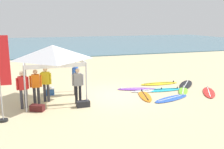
{
  "coord_description": "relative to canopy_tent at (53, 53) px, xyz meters",
  "views": [
    {
      "loc": [
        -4.12,
        -12.02,
        3.85
      ],
      "look_at": [
        0.03,
        0.71,
        1.0
      ],
      "focal_mm": 40.1,
      "sensor_mm": 36.0,
      "label": 1
    }
  ],
  "objects": [
    {
      "name": "cooler_box",
      "position": [
        -0.19,
        1.02,
        -2.19
      ],
      "size": [
        0.5,
        0.36,
        0.39
      ],
      "color": "#2D60B7",
      "rests_on": "ground"
    },
    {
      "name": "sea",
      "position": [
        3.13,
        32.63,
        -2.34
      ],
      "size": [
        80.0,
        36.0,
        0.1
      ],
      "primitive_type": "cube",
      "color": "teal",
      "rests_on": "ground"
    },
    {
      "name": "surfboard_purple",
      "position": [
        4.68,
        0.57,
        -2.35
      ],
      "size": [
        2.31,
        1.18,
        0.19
      ],
      "color": "purple",
      "rests_on": "ground"
    },
    {
      "name": "person_red",
      "position": [
        -1.44,
        -0.79,
        -1.4
      ],
      "size": [
        0.53,
        0.3,
        1.71
      ],
      "color": "#383842",
      "rests_on": "ground"
    },
    {
      "name": "person_blue",
      "position": [
        1.16,
        0.65,
        -1.4
      ],
      "size": [
        0.37,
        0.49,
        1.71
      ],
      "color": "#2D2D33",
      "rests_on": "ground"
    },
    {
      "name": "surfboard_lime",
      "position": [
        7.0,
        -0.6,
        -2.35
      ],
      "size": [
        1.47,
        1.77,
        0.19
      ],
      "color": "#7AD12D",
      "rests_on": "ground"
    },
    {
      "name": "surfboard_blue",
      "position": [
        5.63,
        -1.66,
        -2.35
      ],
      "size": [
        2.36,
        1.31,
        0.19
      ],
      "color": "blue",
      "rests_on": "ground"
    },
    {
      "name": "person_orange",
      "position": [
        -0.87,
        -0.56,
        -1.4
      ],
      "size": [
        0.55,
        0.22,
        1.71
      ],
      "color": "#2D2D33",
      "rests_on": "ground"
    },
    {
      "name": "person_yellow",
      "position": [
        -0.4,
        -0.09,
        -1.4
      ],
      "size": [
        0.52,
        0.34,
        1.71
      ],
      "color": "#383842",
      "rests_on": "ground"
    },
    {
      "name": "surfboard_red",
      "position": [
        8.17,
        -1.31,
        -2.35
      ],
      "size": [
        1.78,
        2.21,
        0.19
      ],
      "color": "red",
      "rests_on": "ground"
    },
    {
      "name": "banner_flag",
      "position": [
        -2.08,
        -2.12,
        -0.81
      ],
      "size": [
        0.6,
        0.36,
        3.4
      ],
      "color": "#99999E",
      "rests_on": "ground"
    },
    {
      "name": "canopy_tent",
      "position": [
        0.0,
        0.0,
        0.0
      ],
      "size": [
        2.78,
        2.78,
        2.75
      ],
      "color": "#B7B7BC",
      "rests_on": "ground"
    },
    {
      "name": "surfboard_yellow",
      "position": [
        6.55,
        1.31,
        -2.35
      ],
      "size": [
        2.46,
        0.76,
        0.19
      ],
      "color": "yellow",
      "rests_on": "ground"
    },
    {
      "name": "surfboard_orange",
      "position": [
        4.55,
        -0.78,
        -2.35
      ],
      "size": [
        1.06,
        2.2,
        0.19
      ],
      "color": "orange",
      "rests_on": "ground"
    },
    {
      "name": "surfboard_black",
      "position": [
        7.97,
        0.55,
        -2.35
      ],
      "size": [
        2.17,
        2.32,
        0.19
      ],
      "color": "black",
      "rests_on": "ground"
    },
    {
      "name": "person_grey",
      "position": [
        1.02,
        -0.86,
        -1.4
      ],
      "size": [
        0.54,
        0.28,
        1.71
      ],
      "color": "black",
      "rests_on": "ground"
    },
    {
      "name": "surfboard_cyan",
      "position": [
        5.96,
        -0.07,
        -2.35
      ],
      "size": [
        2.4,
        0.81,
        0.19
      ],
      "color": "#23B2CC",
      "rests_on": "ground"
    },
    {
      "name": "gear_bag_by_pole",
      "position": [
        1.13,
        -1.41,
        -2.25
      ],
      "size": [
        0.61,
        0.34,
        0.28
      ],
      "primitive_type": "cube",
      "rotation": [
        0.0,
        0.0,
        0.03
      ],
      "color": "#232328",
      "rests_on": "ground"
    },
    {
      "name": "gear_bag_near_tent",
      "position": [
        -0.88,
        -1.34,
        -2.25
      ],
      "size": [
        0.68,
        0.56,
        0.28
      ],
      "primitive_type": "cube",
      "rotation": [
        0.0,
        0.0,
        2.67
      ],
      "color": "#4C1919",
      "rests_on": "ground"
    },
    {
      "name": "surfboard_white",
      "position": [
        5.15,
        0.03,
        -2.35
      ],
      "size": [
        2.01,
        0.68,
        0.19
      ],
      "color": "white",
      "rests_on": "ground"
    },
    {
      "name": "ground_plane",
      "position": [
        3.13,
        -0.21,
        -2.39
      ],
      "size": [
        80.0,
        80.0,
        0.0
      ],
      "primitive_type": "plane",
      "color": "beige"
    }
  ]
}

